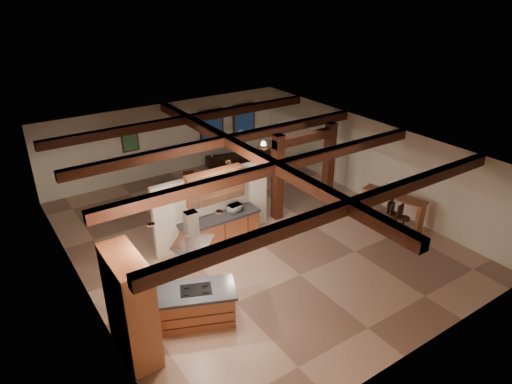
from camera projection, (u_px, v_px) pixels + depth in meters
ground at (250, 236)px, 14.23m from camera, size 12.00×12.00×0.00m
room_walls at (250, 184)px, 13.46m from camera, size 12.00×12.00×12.00m
ceiling_beams at (250, 153)px, 13.03m from camera, size 10.00×12.00×0.28m
timber_posts at (305, 162)px, 15.10m from camera, size 2.50×0.30×2.90m
partition_wall at (213, 207)px, 13.62m from camera, size 3.80×0.18×2.20m
pantry_cabinet at (131, 306)px, 9.41m from camera, size 0.67×1.60×2.40m
back_counter at (220, 230)px, 13.60m from camera, size 2.50×0.66×0.94m
upper_display_cabinet at (215, 186)px, 13.15m from camera, size 1.80×0.36×0.95m
range_hood at (194, 257)px, 9.99m from camera, size 1.10×1.10×1.40m
back_windows at (228, 126)px, 19.42m from camera, size 2.70×0.07×1.70m
framed_art at (130, 141)px, 17.17m from camera, size 0.65×0.05×0.85m
recessed_cans at (203, 196)px, 10.26m from camera, size 3.16×2.46×0.03m
kitchen_island at (197, 305)px, 10.57m from camera, size 2.03×1.58×0.90m
dining_table at (209, 194)px, 16.14m from camera, size 2.16×1.62×0.67m
sofa at (228, 158)px, 19.48m from camera, size 2.00×1.13×0.55m
microwave at (235, 208)px, 13.62m from camera, size 0.46×0.34×0.23m
bar_counter at (393, 205)px, 14.57m from camera, size 0.98×2.11×1.07m
side_table at (263, 154)px, 19.83m from camera, size 0.60×0.60×0.57m
table_lamp at (263, 144)px, 19.62m from camera, size 0.25×0.25×0.29m
bar_stool_a at (402, 222)px, 13.91m from camera, size 0.38×0.39×1.08m
bar_stool_b at (394, 220)px, 14.04m from camera, size 0.39×0.41×1.08m
bar_stool_c at (392, 218)px, 14.04m from camera, size 0.41×0.42×1.14m
dining_chairs at (209, 188)px, 16.05m from camera, size 2.17×2.17×1.10m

